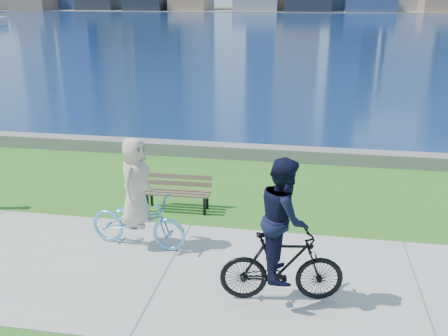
# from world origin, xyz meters

# --- Properties ---
(ground) EXTENTS (320.00, 320.00, 0.00)m
(ground) POSITION_xyz_m (0.00, 0.00, 0.00)
(ground) COLOR #26641A
(ground) RESTS_ON ground
(concrete_path) EXTENTS (80.00, 3.50, 0.02)m
(concrete_path) POSITION_xyz_m (0.00, 0.00, 0.01)
(concrete_path) COLOR #9E9E99
(concrete_path) RESTS_ON ground
(seawall) EXTENTS (90.00, 0.50, 0.35)m
(seawall) POSITION_xyz_m (0.00, 6.20, 0.17)
(seawall) COLOR #65635F
(seawall) RESTS_ON ground
(bay_water) EXTENTS (320.00, 131.00, 0.01)m
(bay_water) POSITION_xyz_m (0.00, 72.00, 0.00)
(bay_water) COLOR #0B204B
(bay_water) RESTS_ON ground
(far_shore) EXTENTS (320.00, 30.00, 0.12)m
(far_shore) POSITION_xyz_m (0.00, 130.00, 0.06)
(far_shore) COLOR slate
(far_shore) RESTS_ON ground
(park_bench) EXTENTS (1.39, 0.51, 0.71)m
(park_bench) POSITION_xyz_m (-0.44, 2.52, 0.44)
(park_bench) COLOR black
(park_bench) RESTS_ON ground
(cyclist_woman) EXTENTS (0.84, 1.88, 2.02)m
(cyclist_woman) POSITION_xyz_m (-0.72, 0.79, 0.77)
(cyclist_woman) COLOR #62B6EF
(cyclist_woman) RESTS_ON ground
(cyclist_man) EXTENTS (0.79, 1.86, 2.21)m
(cyclist_man) POSITION_xyz_m (1.91, -0.44, 0.95)
(cyclist_man) COLOR black
(cyclist_man) RESTS_ON ground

